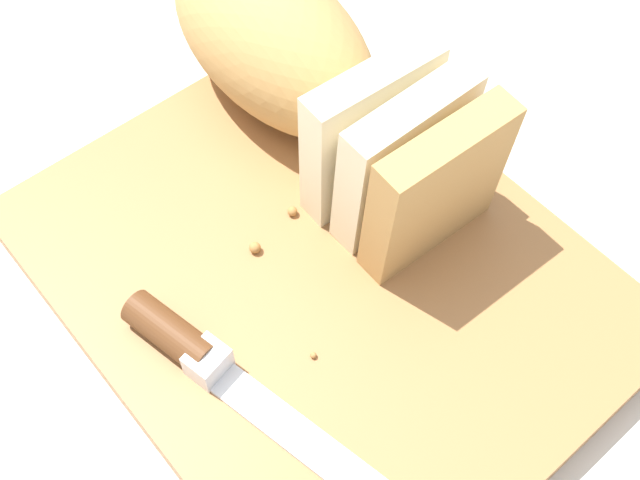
% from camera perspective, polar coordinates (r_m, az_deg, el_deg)
% --- Properties ---
extents(ground_plane, '(3.00, 3.00, 0.00)m').
position_cam_1_polar(ground_plane, '(0.53, 0.00, -3.28)').
color(ground_plane, beige).
extents(cutting_board, '(0.37, 0.29, 0.03)m').
position_cam_1_polar(cutting_board, '(0.52, 0.00, -2.58)').
color(cutting_board, '#9E6B3D').
rests_on(cutting_board, ground_plane).
extents(bread_loaf, '(0.28, 0.11, 0.10)m').
position_cam_1_polar(bread_loaf, '(0.55, -1.20, 12.08)').
color(bread_loaf, tan).
rests_on(bread_loaf, cutting_board).
extents(bread_knife, '(0.25, 0.07, 0.02)m').
position_cam_1_polar(bread_knife, '(0.47, -7.50, -8.95)').
color(bread_knife, silver).
rests_on(bread_knife, cutting_board).
extents(crumb_near_knife, '(0.01, 0.01, 0.01)m').
position_cam_1_polar(crumb_near_knife, '(0.53, -1.97, 2.04)').
color(crumb_near_knife, '#A8753D').
rests_on(crumb_near_knife, cutting_board).
extents(crumb_near_loaf, '(0.01, 0.01, 0.01)m').
position_cam_1_polar(crumb_near_loaf, '(0.54, 0.05, 4.13)').
color(crumb_near_loaf, '#A8753D').
rests_on(crumb_near_loaf, cutting_board).
extents(crumb_stray_left, '(0.01, 0.01, 0.01)m').
position_cam_1_polar(crumb_stray_left, '(0.52, -4.63, -0.54)').
color(crumb_stray_left, '#A8753D').
rests_on(crumb_stray_left, cutting_board).
extents(crumb_stray_right, '(0.00, 0.00, 0.00)m').
position_cam_1_polar(crumb_stray_right, '(0.48, -0.47, -8.18)').
color(crumb_stray_right, '#A8753D').
rests_on(crumb_stray_right, cutting_board).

